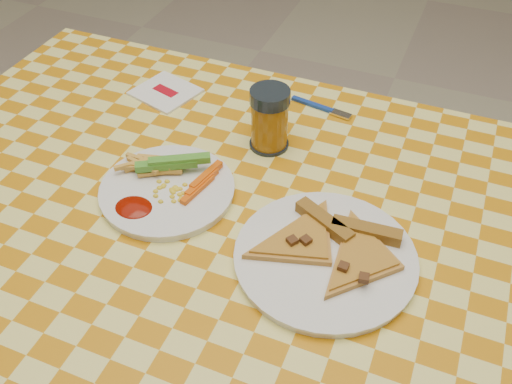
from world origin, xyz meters
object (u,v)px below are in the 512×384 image
drink_glass (270,119)px  plate_right (325,259)px  plate_left (167,191)px  table (237,253)px

drink_glass → plate_right: bearing=-52.2°
drink_glass → plate_left: bearing=-120.4°
table → drink_glass: bearing=96.3°
table → plate_right: (0.15, -0.02, 0.08)m
plate_right → drink_glass: 0.29m
plate_left → drink_glass: (0.11, 0.18, 0.05)m
plate_left → drink_glass: 0.22m
plate_left → table: bearing=-7.3°
table → plate_left: (-0.13, 0.02, 0.08)m
plate_right → drink_glass: bearing=127.8°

